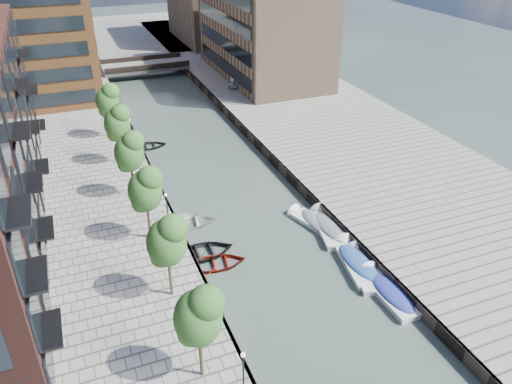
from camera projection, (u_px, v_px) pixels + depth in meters
water at (203, 154)px, 53.71m from camera, size 300.00×300.00×0.00m
quay_right at (333, 129)px, 58.61m from camera, size 20.00×140.00×1.00m
quay_wall_left at (145, 159)px, 51.49m from camera, size 0.25×140.00×1.00m
quay_wall_right at (255, 141)px, 55.42m from camera, size 0.25×140.00×1.00m
far_closure at (119, 36)px, 101.93m from camera, size 80.00×40.00×1.00m
tan_block_near at (262, 27)px, 72.68m from camera, size 12.00×25.00×14.00m
bridge at (145, 66)px, 78.87m from camera, size 13.00×6.00×1.30m
tree_1 at (198, 315)px, 24.92m from camera, size 2.50×2.50×5.95m
tree_2 at (166, 240)px, 30.58m from camera, size 2.50×2.50×5.95m
tree_3 at (145, 188)px, 36.23m from camera, size 2.50×2.50×5.95m
tree_4 at (129, 151)px, 41.89m from camera, size 2.50×2.50×5.95m
tree_5 at (117, 122)px, 47.54m from camera, size 2.50×2.50×5.95m
tree_6 at (107, 99)px, 53.19m from camera, size 2.50×2.50×5.95m
lamp_0 at (243, 377)px, 23.80m from camera, size 0.24×0.24×4.12m
lamp_1 at (168, 212)px, 36.73m from camera, size 0.24×0.24×4.12m
lamp_2 at (131, 134)px, 49.65m from camera, size 0.24×0.24×4.12m
sloop_1 at (202, 256)px, 37.94m from camera, size 5.08×3.63×1.05m
sloop_2 at (217, 266)px, 36.88m from camera, size 4.68×3.61×0.90m
sloop_3 at (187, 226)px, 41.55m from camera, size 5.45×4.19×1.05m
sloop_4 at (148, 148)px, 55.14m from camera, size 4.21×3.08×0.85m
motorboat_0 at (387, 291)px, 34.14m from camera, size 1.93×5.43×1.80m
motorboat_1 at (328, 226)px, 41.03m from camera, size 3.07×5.92×1.88m
motorboat_2 at (363, 267)px, 36.60m from camera, size 3.17×5.56×1.76m
motorboat_3 at (355, 261)px, 37.02m from camera, size 2.92×5.90×1.88m
motorboat_4 at (311, 221)px, 41.86m from camera, size 2.96×4.93×1.56m
car at (234, 81)px, 71.05m from camera, size 3.07×4.46×1.41m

